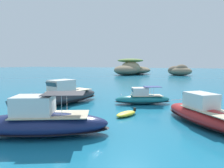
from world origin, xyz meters
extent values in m
plane|color=#197093|center=(0.00, 0.00, 0.00)|extent=(400.00, 400.00, 0.00)
ellipsoid|color=#9E8966|center=(-17.50, 72.10, 2.92)|extent=(12.17, 12.09, 5.84)
ellipsoid|color=#84755B|center=(-17.69, 78.75, 1.83)|extent=(17.13, 18.11, 3.66)
ellipsoid|color=#84755B|center=(-19.50, 77.57, 2.06)|extent=(12.87, 11.34, 4.11)
ellipsoid|color=#84755B|center=(-18.76, 69.02, 2.11)|extent=(12.48, 14.40, 4.23)
ellipsoid|color=olive|center=(-18.36, 74.29, 6.26)|extent=(11.70, 10.64, 1.74)
ellipsoid|color=#756651|center=(1.03, 76.76, 1.96)|extent=(6.51, 6.00, 3.92)
ellipsoid|color=#756651|center=(3.48, 75.63, 2.27)|extent=(6.43, 6.74, 4.55)
ellipsoid|color=#84755B|center=(3.36, 75.42, 1.73)|extent=(11.67, 11.09, 3.46)
ellipsoid|color=#2D2D33|center=(-5.21, 8.55, 0.87)|extent=(5.68, 10.68, 1.74)
ellipsoid|color=black|center=(-5.21, 8.55, 0.48)|extent=(5.80, 10.89, 0.21)
cube|color=#C6B793|center=(-5.01, 9.29, 1.61)|extent=(4.01, 6.12, 0.06)
cube|color=silver|center=(-5.35, 8.06, 2.35)|extent=(2.83, 3.33, 1.43)
cube|color=#2D4756|center=(-5.74, 6.66, 2.50)|extent=(2.01, 0.84, 0.76)
cylinder|color=silver|center=(-6.28, 4.71, 1.79)|extent=(2.08, 0.61, 0.04)
ellipsoid|color=red|center=(10.75, 5.92, 0.75)|extent=(7.69, 8.39, 1.49)
ellipsoid|color=black|center=(10.75, 5.92, 0.41)|extent=(7.85, 8.55, 0.18)
cube|color=#C6B793|center=(11.17, 5.42, 1.38)|extent=(4.83, 5.12, 0.06)
cube|color=silver|center=(10.46, 6.25, 2.02)|extent=(3.00, 3.06, 1.23)
cube|color=#2D4756|center=(9.65, 7.20, 2.15)|extent=(1.48, 1.32, 0.65)
cylinder|color=silver|center=(8.53, 8.52, 1.56)|extent=(1.43, 1.22, 0.04)
ellipsoid|color=navy|center=(0.07, -1.32, 0.81)|extent=(9.79, 6.80, 1.62)
ellipsoid|color=black|center=(0.07, -1.32, 0.44)|extent=(9.98, 6.94, 0.19)
cube|color=#C6B793|center=(0.71, -1.00, 1.50)|extent=(5.77, 4.51, 0.06)
cube|color=silver|center=(-0.36, -1.53, 2.19)|extent=(3.28, 2.98, 1.33)
cube|color=#2D4756|center=(-1.56, -2.14, 2.33)|extent=(1.09, 1.79, 0.71)
cube|color=#333338|center=(1.56, -0.58, 3.02)|extent=(3.55, 3.27, 0.04)
cylinder|color=silver|center=(2.01, -1.47, 2.26)|extent=(0.03, 0.03, 1.52)
cylinder|color=silver|center=(1.11, 0.32, 2.26)|extent=(0.03, 0.03, 1.52)
ellipsoid|color=#19727A|center=(3.83, 12.29, 0.59)|extent=(7.08, 4.95, 1.17)
ellipsoid|color=black|center=(3.83, 12.29, 0.32)|extent=(7.22, 5.05, 0.14)
cube|color=#C6B793|center=(4.29, 12.53, 1.08)|extent=(4.17, 3.28, 0.06)
cube|color=silver|center=(3.53, 12.14, 1.60)|extent=(2.37, 2.16, 0.96)
cube|color=#2D4756|center=(2.65, 11.69, 1.69)|extent=(0.81, 1.30, 0.52)
cylinder|color=silver|center=(1.44, 11.08, 1.26)|extent=(0.68, 1.31, 0.04)
cube|color=navy|center=(4.91, 12.84, 2.19)|extent=(2.57, 2.37, 0.04)
cylinder|color=silver|center=(5.24, 12.19, 1.63)|extent=(0.03, 0.03, 1.10)
cylinder|color=silver|center=(4.58, 13.48, 1.63)|extent=(0.03, 0.03, 1.10)
ellipsoid|color=yellow|center=(3.86, 6.02, 0.22)|extent=(1.90, 2.82, 0.44)
cube|color=#9E998E|center=(3.86, 6.02, 0.28)|extent=(1.18, 1.92, 0.06)
cube|color=black|center=(4.33, 7.34, 0.40)|extent=(0.26, 0.26, 0.36)
camera|label=1|loc=(10.21, -12.00, 5.15)|focal=32.10mm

